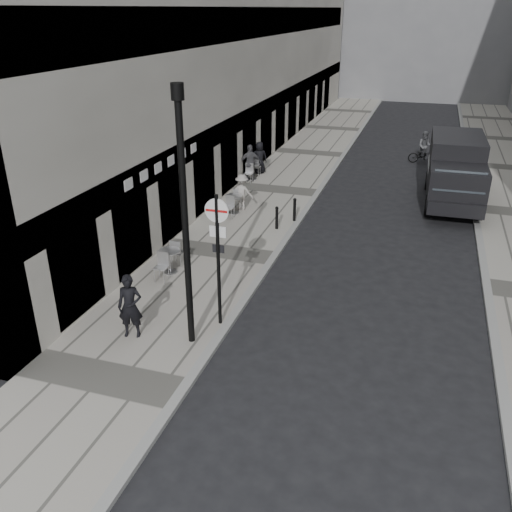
{
  "coord_description": "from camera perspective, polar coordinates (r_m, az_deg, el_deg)",
  "views": [
    {
      "loc": [
        4.62,
        -6.15,
        8.05
      ],
      "look_at": [
        0.25,
        7.66,
        1.4
      ],
      "focal_mm": 38.0,
      "sensor_mm": 36.0,
      "label": 1
    }
  ],
  "objects": [
    {
      "name": "bollard_far",
      "position": [
        22.11,
        4.07,
        4.82
      ],
      "size": [
        0.12,
        0.12,
        0.9
      ],
      "primitive_type": "cylinder",
      "color": "black",
      "rests_on": "sidewalk"
    },
    {
      "name": "lamppost",
      "position": [
        12.84,
        -7.56,
        4.78
      ],
      "size": [
        0.29,
        0.29,
        6.49
      ],
      "color": "black",
      "rests_on": "sidewalk"
    },
    {
      "name": "sign_post",
      "position": [
        14.03,
        -4.04,
        1.29
      ],
      "size": [
        0.64,
        0.1,
        3.72
      ],
      "rotation": [
        0.0,
        0.0,
        0.01
      ],
      "color": "black",
      "rests_on": "sidewalk"
    },
    {
      "name": "sidewalk",
      "position": [
        26.29,
        2.15,
        6.94
      ],
      "size": [
        4.0,
        60.0,
        0.12
      ],
      "primitive_type": "cube",
      "color": "#9F9B8F",
      "rests_on": "ground"
    },
    {
      "name": "pedestrian_b",
      "position": [
        23.29,
        -1.49,
        6.74
      ],
      "size": [
        1.01,
        0.6,
        1.54
      ],
      "primitive_type": "imported",
      "rotation": [
        0.0,
        0.0,
        3.17
      ],
      "color": "#A29B95",
      "rests_on": "sidewalk"
    },
    {
      "name": "pedestrian_a",
      "position": [
        27.29,
        -0.59,
        9.76
      ],
      "size": [
        1.16,
        0.84,
        1.83
      ],
      "primitive_type": "imported",
      "rotation": [
        0.0,
        0.0,
        3.56
      ],
      "color": "#4D4D51",
      "rests_on": "sidewalk"
    },
    {
      "name": "cafe_table_mid",
      "position": [
        22.91,
        -2.34,
        5.63
      ],
      "size": [
        0.72,
        1.63,
        0.93
      ],
      "color": "#B5B5B7",
      "rests_on": "sidewalk"
    },
    {
      "name": "cyclist",
      "position": [
        32.53,
        17.29,
        10.51
      ],
      "size": [
        1.71,
        0.67,
        1.81
      ],
      "rotation": [
        0.0,
        0.0,
        0.05
      ],
      "color": "black",
      "rests_on": "ground"
    },
    {
      "name": "walking_man",
      "position": [
        14.48,
        -13.11,
        -5.18
      ],
      "size": [
        0.73,
        0.58,
        1.76
      ],
      "primitive_type": "imported",
      "rotation": [
        0.0,
        0.0,
        0.28
      ],
      "color": "black",
      "rests_on": "sidewalk"
    },
    {
      "name": "ground",
      "position": [
        11.13,
        -14.35,
        -22.65
      ],
      "size": [
        120.0,
        120.0,
        0.0
      ],
      "primitive_type": "plane",
      "color": "black",
      "rests_on": "ground"
    },
    {
      "name": "panel_van",
      "position": [
        25.84,
        20.28,
        8.71
      ],
      "size": [
        2.39,
        6.15,
        2.87
      ],
      "rotation": [
        0.0,
        0.0,
        0.02
      ],
      "color": "black",
      "rests_on": "ground"
    },
    {
      "name": "cafe_table_near",
      "position": [
        17.85,
        -9.07,
        -0.37
      ],
      "size": [
        0.72,
        1.63,
        0.93
      ],
      "color": "#BBBBBE",
      "rests_on": "sidewalk"
    },
    {
      "name": "bollard_near",
      "position": [
        21.25,
        2.2,
        3.97
      ],
      "size": [
        0.12,
        0.12,
        0.86
      ],
      "primitive_type": "cylinder",
      "color": "black",
      "rests_on": "sidewalk"
    },
    {
      "name": "pedestrian_c",
      "position": [
        28.71,
        0.37,
        10.32
      ],
      "size": [
        0.96,
        0.84,
        1.65
      ],
      "primitive_type": "imported",
      "rotation": [
        0.0,
        0.0,
        3.64
      ],
      "color": "black",
      "rests_on": "sidewalk"
    },
    {
      "name": "cafe_table_far",
      "position": [
        27.67,
        -0.39,
        9.03
      ],
      "size": [
        0.74,
        1.66,
        0.95
      ],
      "color": "silver",
      "rests_on": "sidewalk"
    }
  ]
}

